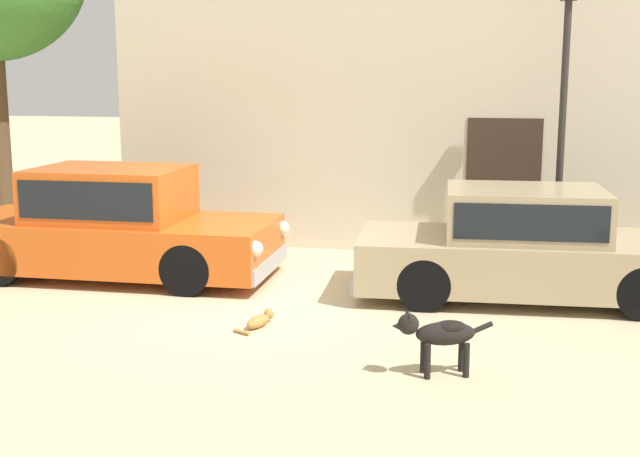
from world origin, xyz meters
TOP-DOWN VIEW (x-y plane):
  - ground_plane at (0.00, 0.00)m, footprint 80.00×80.00m
  - parked_sedan_nearest at (-2.16, 0.85)m, footprint 4.50×1.84m
  - parked_sedan_second at (3.31, 0.84)m, footprint 4.34×1.96m
  - stray_dog_spotted at (2.45, -2.10)m, footprint 0.93×0.40m
  - stray_cat at (0.42, -0.99)m, footprint 0.34×0.62m
  - street_lamp at (3.79, 2.45)m, footprint 0.22×0.22m

SIDE VIEW (x-z plane):
  - ground_plane at x=0.00m, z-range 0.00..0.00m
  - stray_cat at x=0.42m, z-range -0.01..0.15m
  - stray_dog_spotted at x=2.45m, z-range 0.09..0.72m
  - parked_sedan_second at x=3.31m, z-range -0.01..1.37m
  - parked_sedan_nearest at x=-2.16m, z-range -0.02..1.49m
  - street_lamp at x=3.79m, z-range 0.54..4.54m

